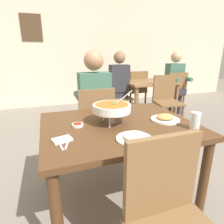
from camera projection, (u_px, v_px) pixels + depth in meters
The scene contains 23 objects.
ground_plane at pixel (117, 197), 1.75m from camera, with size 16.00×16.00×0.00m, color gray.
cafe_rear_partition at pixel (65, 43), 4.52m from camera, with size 10.00×0.10×3.00m, color beige.
picture_frame_hung at pixel (31, 27), 4.14m from camera, with size 0.44×0.03×0.56m, color #4C3823.
dining_table_main at pixel (118, 135), 1.56m from camera, with size 1.20×0.97×0.74m.
chair_diner_main at pixel (95, 119), 2.29m from camera, with size 0.44×0.44×0.90m.
diner_main at pixel (94, 100), 2.24m from camera, with size 0.40×0.45×1.31m.
chair_viewer_empty at pixel (171, 217), 0.93m from camera, with size 0.44×0.44×0.90m.
curry_bowl at pixel (112, 108), 1.48m from camera, with size 0.33×0.30×0.26m.
rice_plate at pixel (134, 137), 1.22m from camera, with size 0.24×0.24×0.06m.
appetizer_plate at pixel (165, 118), 1.58m from camera, with size 0.24×0.24×0.06m.
sauce_dish at pixel (78, 125), 1.46m from camera, with size 0.09×0.09×0.02m.
napkin_folded at pixel (62, 140), 1.22m from camera, with size 0.12×0.08×0.02m, color white.
fork_utensil at pixel (60, 144), 1.17m from camera, with size 0.01×0.17×0.01m, color silver.
spoon_utensil at pixel (68, 143), 1.18m from camera, with size 0.01×0.17×0.01m, color silver.
drink_glass at pixel (195, 122), 1.39m from camera, with size 0.07×0.07×0.13m.
dining_table_far at pixel (149, 88), 3.82m from camera, with size 1.00×0.80×0.74m.
chair_bg_left at pixel (174, 91), 4.00m from camera, with size 0.48×0.48×0.90m.
chair_bg_middle at pixel (117, 93), 3.75m from camera, with size 0.46×0.46×0.90m.
chair_bg_right at pixel (136, 88), 4.27m from camera, with size 0.44×0.44×0.90m.
chair_bg_corner at pixel (166, 97), 3.39m from camera, with size 0.50×0.50×0.90m.
chair_bg_window at pixel (113, 89), 4.16m from camera, with size 0.45×0.45×0.90m.
patron_bg_left at pixel (175, 79), 3.96m from camera, with size 0.40×0.45×1.31m.
patron_bg_middle at pixel (118, 82), 3.62m from camera, with size 0.40×0.45×1.31m.
Camera 1 is at (-0.52, -1.33, 1.28)m, focal length 30.11 mm.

